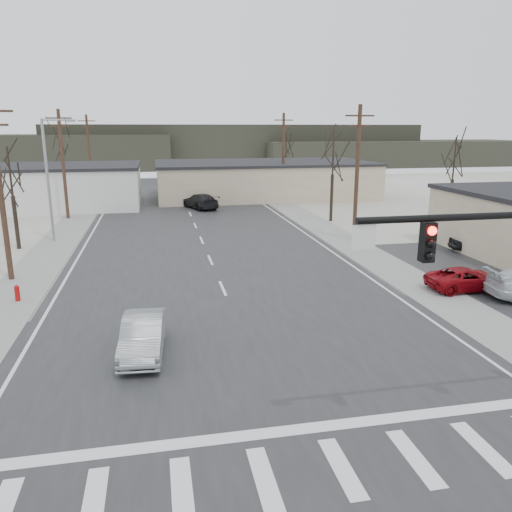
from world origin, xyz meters
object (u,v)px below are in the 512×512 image
(car_far_b, at_px, (169,186))
(car_parked_dark_a, at_px, (477,242))
(car_far_a, at_px, (200,201))
(sedan_crossing, at_px, (143,335))
(car_parked_red, at_px, (466,279))
(fire_hydrant, at_px, (17,293))

(car_far_b, height_order, car_parked_dark_a, car_far_b)
(car_far_a, bearing_deg, car_parked_dark_a, 106.66)
(sedan_crossing, height_order, car_far_a, car_far_a)
(car_far_b, relative_size, car_parked_red, 0.90)
(sedan_crossing, xyz_separation_m, car_far_b, (2.58, 50.70, -0.06))
(car_parked_red, bearing_deg, car_far_b, 15.84)
(fire_hydrant, xyz_separation_m, car_parked_dark_a, (28.64, 4.84, 0.21))
(fire_hydrant, xyz_separation_m, car_parked_red, (22.79, -2.75, 0.17))
(fire_hydrant, bearing_deg, sedan_crossing, -49.29)
(car_far_b, height_order, car_parked_red, car_far_b)
(sedan_crossing, xyz_separation_m, car_far_a, (5.32, 34.66, 0.08))
(fire_hydrant, distance_m, car_far_b, 44.37)
(car_parked_dark_a, bearing_deg, car_parked_red, 150.70)
(car_parked_red, bearing_deg, fire_hydrant, 82.11)
(sedan_crossing, bearing_deg, car_parked_dark_a, 32.34)
(fire_hydrant, bearing_deg, car_far_a, 67.23)
(car_far_a, distance_m, car_far_b, 16.28)
(fire_hydrant, relative_size, sedan_crossing, 0.20)
(fire_hydrant, height_order, car_parked_dark_a, car_parked_dark_a)
(car_parked_red, bearing_deg, car_far_a, 19.45)
(car_far_b, relative_size, car_parked_dark_a, 1.04)
(fire_hydrant, relative_size, car_parked_red, 0.21)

